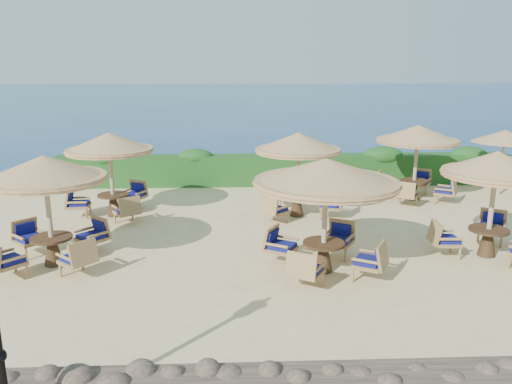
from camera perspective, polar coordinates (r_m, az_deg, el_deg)
name	(u,v)px	position (r m, az deg, el deg)	size (l,w,h in m)	color
ground	(309,247)	(13.27, 6.08, -6.27)	(120.00, 120.00, 0.00)	beige
sea	(247,96)	(82.45, -1.05, 10.93)	(160.00, 160.00, 0.00)	navy
hedge	(283,170)	(20.00, 3.16, 2.55)	(18.00, 0.90, 1.20)	#154215
extra_parasol	(505,136)	(20.16, 26.59, 5.70)	(2.30, 2.30, 2.41)	tan
cafe_set_0	(46,191)	(12.48, -22.83, 0.12)	(2.80, 2.80, 2.65)	tan
cafe_set_1	(326,190)	(11.21, 7.97, 0.19)	(3.29, 3.29, 2.65)	tan
cafe_set_2	(494,184)	(13.39, 25.59, 0.84)	(2.69, 2.77, 2.65)	tan
cafe_set_3	(110,157)	(16.10, -16.33, 3.82)	(2.77, 2.77, 2.65)	tan
cafe_set_4	(298,158)	(15.50, 4.80, 3.95)	(2.78, 2.78, 2.65)	tan
cafe_set_5	(417,148)	(18.33, 17.90, 4.76)	(2.85, 2.85, 2.65)	tan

